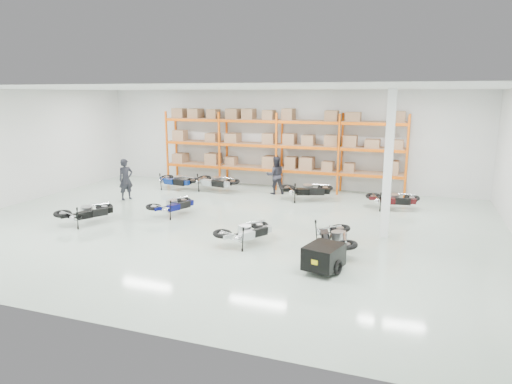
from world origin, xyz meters
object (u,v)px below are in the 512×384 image
at_px(moto_silver_left, 246,228).
at_px(person_left, 126,179).
at_px(moto_black_far_left, 86,209).
at_px(moto_touring_right, 335,233).
at_px(moto_blue_centre, 173,202).
at_px(trailer, 324,257).
at_px(moto_back_d, 393,196).
at_px(moto_back_c, 307,187).
at_px(moto_back_b, 215,179).
at_px(person_back, 275,175).
at_px(moto_back_a, 176,178).

relative_size(moto_silver_left, person_left, 0.97).
relative_size(moto_black_far_left, moto_touring_right, 0.97).
relative_size(moto_blue_centre, trailer, 0.97).
bearing_deg(moto_touring_right, moto_back_d, 61.64).
distance_m(moto_blue_centre, moto_black_far_left, 2.93).
distance_m(trailer, moto_back_c, 7.75).
relative_size(moto_blue_centre, moto_silver_left, 0.99).
distance_m(moto_black_far_left, moto_back_b, 6.53).
bearing_deg(moto_black_far_left, moto_silver_left, -152.80).
xyz_separation_m(person_left, person_back, (5.54, 3.10, -0.02)).
bearing_deg(moto_back_b, person_back, -68.27).
height_order(moto_silver_left, moto_touring_right, moto_touring_right).
distance_m(moto_blue_centre, trailer, 7.12).
height_order(moto_back_d, person_back, person_back).
xyz_separation_m(moto_silver_left, moto_back_c, (0.37, 6.10, 0.08)).
relative_size(moto_silver_left, trailer, 0.97).
xyz_separation_m(moto_back_a, moto_back_d, (9.59, -0.48, -0.03)).
height_order(moto_silver_left, person_back, person_back).
height_order(moto_silver_left, moto_back_a, moto_back_a).
distance_m(moto_touring_right, moto_back_c, 6.23).
bearing_deg(moto_black_far_left, person_back, -95.43).
relative_size(moto_back_c, moto_back_d, 1.11).
distance_m(moto_blue_centre, moto_back_b, 4.33).
height_order(moto_back_b, person_back, person_back).
distance_m(trailer, moto_back_d, 7.18).
bearing_deg(moto_back_d, person_left, 93.02).
height_order(moto_black_far_left, moto_back_b, moto_back_b).
distance_m(moto_back_a, person_left, 2.65).
xyz_separation_m(moto_back_d, person_back, (-5.04, 1.14, 0.30)).
height_order(moto_black_far_left, trailer, moto_black_far_left).
height_order(moto_back_b, moto_back_c, moto_back_b).
height_order(moto_black_far_left, moto_back_d, same).
xyz_separation_m(trailer, person_left, (-9.33, 5.11, 0.45)).
bearing_deg(person_left, moto_back_d, -50.44).
bearing_deg(moto_back_c, moto_blue_centre, 115.37).
bearing_deg(moto_back_d, moto_black_far_left, 112.25).
bearing_deg(person_left, moto_silver_left, -90.15).
bearing_deg(moto_touring_right, moto_silver_left, 170.43).
height_order(moto_blue_centre, person_left, person_left).
bearing_deg(moto_touring_right, person_left, 143.80).
height_order(moto_blue_centre, person_back, person_back).
height_order(moto_back_c, moto_back_d, moto_back_c).
relative_size(moto_black_far_left, moto_back_d, 1.00).
xyz_separation_m(moto_back_b, person_left, (-2.82, -2.68, 0.26)).
relative_size(moto_black_far_left, trailer, 1.01).
xyz_separation_m(moto_blue_centre, moto_touring_right, (6.22, -1.88, 0.04)).
distance_m(moto_silver_left, moto_black_far_left, 5.86).
relative_size(moto_back_a, person_back, 1.10).
bearing_deg(moto_back_b, moto_black_far_left, 175.91).
xyz_separation_m(moto_blue_centre, moto_back_b, (-0.29, 4.32, 0.09)).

